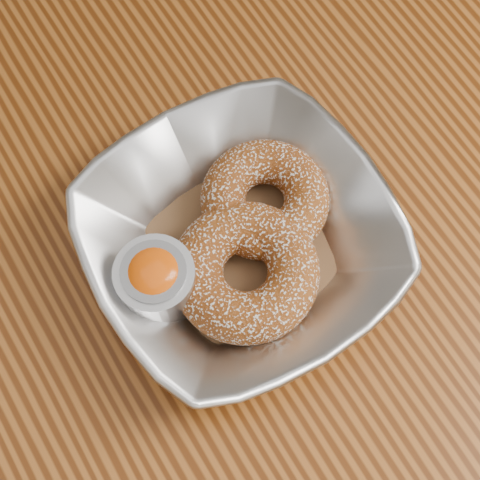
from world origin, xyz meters
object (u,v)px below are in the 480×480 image
donut_front (245,272)px  ramekin (156,281)px  table (255,230)px  donut_back (265,199)px  serving_bowl (240,241)px

donut_front → ramekin: 0.06m
table → donut_back: bearing=-112.0°
table → ramekin: ramekin is taller
donut_front → ramekin: (-0.06, 0.02, 0.01)m
table → donut_back: size_ratio=12.34×
serving_bowl → donut_back: serving_bowl is taller
donut_front → table: bearing=51.7°
donut_front → donut_back: bearing=44.3°
serving_bowl → donut_back: (0.03, 0.02, -0.00)m
serving_bowl → donut_front: serving_bowl is taller
serving_bowl → donut_back: 0.04m
serving_bowl → ramekin: bearing=178.2°
serving_bowl → donut_front: 0.02m
table → donut_front: donut_front is taller
table → serving_bowl: 0.14m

